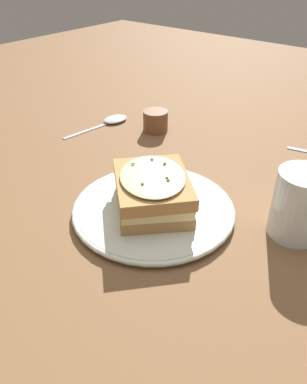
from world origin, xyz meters
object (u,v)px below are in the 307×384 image
sandwich (153,190)px  spoon (112,120)px  dinner_plate (153,209)px  water_glass (299,204)px  condiment_pot (155,121)px

sandwich → spoon: 0.36m
dinner_plate → spoon: 0.35m
dinner_plate → water_glass: bearing=26.0°
water_glass → dinner_plate: bearing=-154.0°
spoon → condiment_pot: condiment_pot is taller
spoon → dinner_plate: bearing=-27.9°
dinner_plate → condiment_pot: (-0.18, 0.23, 0.01)m
dinner_plate → water_glass: size_ratio=2.51×
spoon → condiment_pot: (0.10, 0.03, 0.02)m
sandwich → condiment_pot: bearing=128.3°
spoon → water_glass: bearing=-6.4°
dinner_plate → sandwich: (0.00, -0.00, 0.03)m
dinner_plate → sandwich: bearing=-66.3°
sandwich → dinner_plate: bearing=113.7°
dinner_plate → water_glass: water_glass is taller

